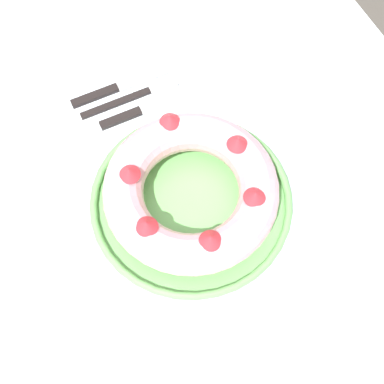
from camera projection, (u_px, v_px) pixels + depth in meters
The scene contains 8 objects.
ground_plane at pixel (187, 312), 1.54m from camera, with size 8.00×8.00×0.00m, color #4C4742.
dining_table at pixel (183, 231), 0.96m from camera, with size 1.13×1.00×0.74m.
serving_dish at pixel (192, 204), 0.85m from camera, with size 0.32×0.32×0.03m.
bundt_cake at pixel (192, 192), 0.81m from camera, with size 0.27×0.27×0.08m.
fork at pixel (137, 95), 0.95m from camera, with size 0.02×0.18×0.01m.
serving_knife at pixel (116, 88), 0.96m from camera, with size 0.02×0.19×0.01m.
cake_knife at pixel (139, 111), 0.94m from camera, with size 0.02×0.17×0.01m.
napkin at pixel (284, 365), 0.76m from camera, with size 0.15×0.10×0.00m, color white.
Camera 1 is at (0.32, -0.13, 1.54)m, focal length 50.00 mm.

